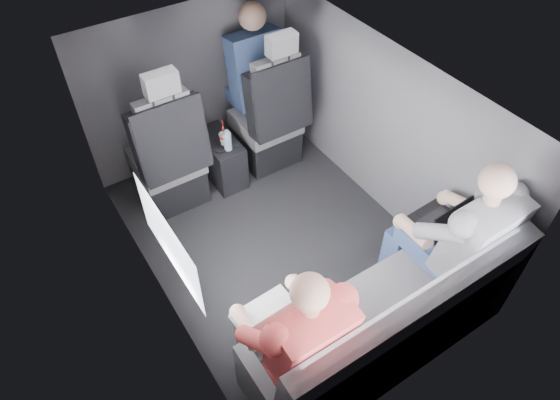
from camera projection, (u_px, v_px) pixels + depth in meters
floor at (279, 243)px, 3.74m from camera, size 2.60×2.60×0.00m
ceiling at (279, 89)px, 2.77m from camera, size 2.60×2.60×0.00m
panel_left at (150, 235)px, 2.91m from camera, size 0.02×2.60×1.35m
panel_right at (384, 131)px, 3.60m from camera, size 0.02×2.60×1.35m
panel_front at (191, 85)px, 4.02m from camera, size 1.80×0.02×1.35m
panel_back at (421, 326)px, 2.49m from camera, size 1.80×0.02×1.35m
side_window at (169, 242)px, 2.58m from camera, size 0.02×0.75×0.42m
seatbelt at (281, 92)px, 3.73m from camera, size 0.35×0.11×0.59m
front_seat_left at (169, 163)px, 3.77m from camera, size 0.52×0.58×1.26m
front_seat_right at (269, 123)px, 4.11m from camera, size 0.52×0.58×1.26m
center_console at (221, 158)px, 4.11m from camera, size 0.24×0.48×0.41m
rear_bench at (379, 328)px, 2.90m from camera, size 1.60×0.57×0.92m
soda_cup at (224, 139)px, 3.88m from camera, size 0.08×0.08×0.23m
water_bottle at (228, 141)px, 3.83m from camera, size 0.06×0.06×0.18m
laptop_white at (274, 319)px, 2.57m from camera, size 0.35×0.33×0.25m
laptop_black at (440, 221)px, 3.04m from camera, size 0.34×0.31×0.24m
passenger_rear_left at (294, 334)px, 2.52m from camera, size 0.50×0.62×1.22m
passenger_rear_right at (456, 236)px, 2.94m from camera, size 0.53×0.65×1.27m
passenger_front_right at (255, 70)px, 4.02m from camera, size 0.42×0.42×0.89m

